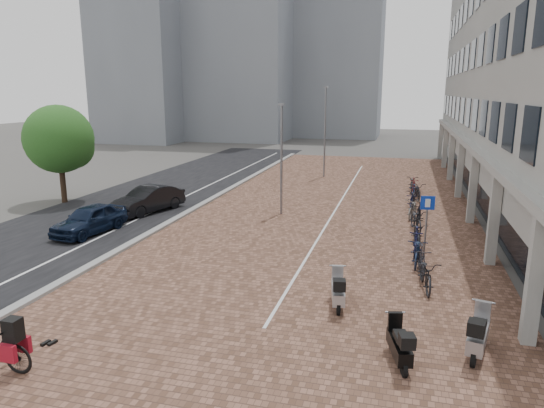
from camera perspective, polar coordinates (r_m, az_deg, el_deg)
The scene contains 18 objects.
ground at distance 16.74m, azimuth -5.41°, elevation -8.84°, with size 140.00×140.00×0.00m, color #474442.
plaza_brick at distance 27.47m, azimuth 7.30°, elevation -0.14°, with size 14.50×42.00×0.04m, color brown.
street_asphalt at distance 30.87m, azimuth -13.36°, elevation 1.06°, with size 8.00×50.00×0.03m, color black.
curb at distance 29.23m, azimuth -6.61°, elevation 0.79°, with size 0.35×42.00×0.14m, color gray.
lane_line at distance 29.98m, azimuth -9.99°, elevation 0.90°, with size 0.12×44.00×0.00m, color white.
parking_line at distance 27.44m, azimuth 7.71°, elevation -0.12°, with size 0.10×30.00×0.00m, color white.
bg_towers at distance 66.95m, azimuth -2.45°, elevation 19.65°, with size 33.00×23.00×32.00m.
car_navy at distance 23.25m, azimuth -20.43°, elevation -1.68°, with size 1.52×3.78×1.29m, color black.
car_dark at distance 26.40m, azimuth -14.17°, elevation 0.51°, with size 1.44×4.12×1.36m, color black.
shoes at distance 13.91m, azimuth -24.53°, elevation -14.58°, with size 0.35×0.29×0.09m, color black, non-canonical shape.
scooter_front at distance 14.69m, azimuth 7.68°, elevation -9.78°, with size 0.50×1.61×1.11m, color #B0B1B6, non-canonical shape.
scooter_mid at distance 12.14m, azimuth 14.59°, elevation -15.34°, with size 0.49×1.55×1.07m, color black, non-canonical shape.
scooter_back at distance 13.05m, azimuth 22.85°, elevation -13.58°, with size 0.54×1.73×1.19m, color #9A9A9F, non-canonical shape.
parking_sign at distance 19.05m, azimuth 17.53°, elevation -1.48°, with size 0.51×0.12×2.45m.
lamp_near at distance 24.78m, azimuth 1.10°, elevation 5.05°, with size 0.12×0.12×5.57m, color slate.
lamp_far at distance 36.02m, azimuth 6.15°, elevation 8.21°, with size 0.12×0.12×6.48m, color gray.
street_tree at distance 29.90m, azimuth -23.26°, elevation 6.74°, with size 3.78×3.78×5.49m.
bike_row at distance 24.27m, azimuth 16.38°, elevation -1.09°, with size 1.27×18.11×1.05m.
Camera 1 is at (5.52, -14.53, 6.21)m, focal length 32.41 mm.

